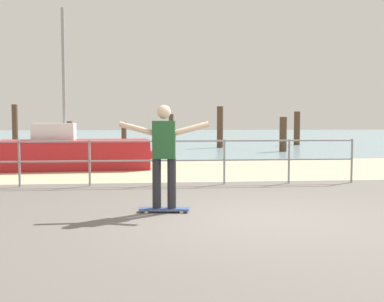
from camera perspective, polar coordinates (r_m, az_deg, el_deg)
The scene contains 14 objects.
ground_plane at distance 6.14m, azimuth 8.35°, elevation -10.29°, with size 24.00×10.00×0.04m, color #605B56.
beach_strip at distance 13.93m, azimuth 0.43°, elevation -2.29°, with size 24.00×6.00×0.04m, color tan.
sea_surface at distance 41.83m, azimuth -3.57°, elevation 1.83°, with size 72.00×50.00×0.04m, color #75939E.
railing_fence at distance 10.49m, azimuth -12.60°, elevation -0.60°, with size 12.23×0.05×1.05m.
sailboat at distance 14.17m, azimuth -13.63°, elevation -0.19°, with size 5.01×1.66×4.77m.
skateboard at distance 7.44m, azimuth -3.45°, elevation -7.21°, with size 0.82×0.30×0.08m.
skateboarder at distance 7.32m, azimuth -3.48°, elevation 0.10°, with size 1.45×0.27×1.65m.
groyne_post_0 at distance 22.60m, azimuth -21.10°, elevation 2.62°, with size 0.26×0.26×2.20m, color #513826.
groyne_post_1 at distance 21.96m, azimuth -14.93°, elevation 1.72°, with size 0.26×0.26×1.44m, color #513826.
groyne_post_2 at distance 21.97m, azimuth -8.43°, elevation 1.77°, with size 0.24×0.24×1.41m, color #513826.
groyne_post_3 at distance 26.60m, azimuth -2.60°, elevation 2.63°, with size 0.28×0.28×1.83m, color #513826.
groyne_post_4 at distance 24.46m, azimuth 3.50°, elevation 2.96°, with size 0.33×0.33×2.21m, color #513826.
groyne_post_5 at distance 21.88m, azimuth 11.24°, elevation 2.03°, with size 0.34×0.34×1.64m, color #513826.
groyne_post_6 at distance 27.81m, azimuth 12.89°, elevation 2.75°, with size 0.36×0.36×1.99m, color #513826.
Camera 1 is at (-1.44, -6.78, 1.50)m, focal length 42.98 mm.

